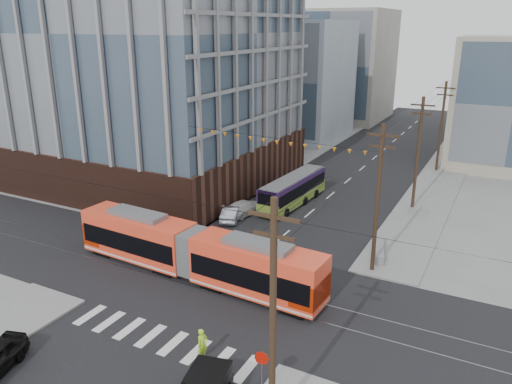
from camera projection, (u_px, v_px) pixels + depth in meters
ground at (191, 314)px, 31.29m from camera, size 160.00×160.00×0.00m
office_building at (140, 53)px, 55.72m from camera, size 30.00×25.00×28.60m
bg_bldg_nw_near at (287, 79)px, 79.60m from camera, size 18.00×16.00×18.00m
bg_bldg_nw_far at (344, 65)px, 94.78m from camera, size 16.00×18.00×20.00m
utility_pole_near at (273, 322)px, 20.77m from camera, size 0.30×0.30×11.00m
utility_pole_far at (456, 110)px, 72.90m from camera, size 0.30×0.30×11.00m
streetcar at (194, 252)px, 35.42m from camera, size 19.95×3.94×3.82m
city_bus at (293, 190)px, 50.08m from camera, size 2.99×10.69×2.99m
parked_car_silver at (232, 213)px, 46.28m from camera, size 2.62×4.34×1.35m
parked_car_white at (245, 207)px, 47.68m from camera, size 3.10×5.08×1.38m
parked_car_grey at (281, 185)px, 54.64m from camera, size 3.01×4.58×1.17m
pedestrian at (202, 344)px, 26.87m from camera, size 0.60×0.76×1.81m
stop_sign at (262, 376)px, 24.02m from camera, size 0.83×0.83×2.40m
jersey_barrier at (379, 250)px, 39.21m from camera, size 1.97×4.28×0.83m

